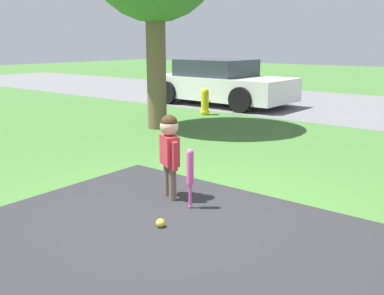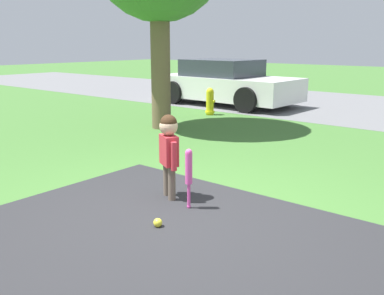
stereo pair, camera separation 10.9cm
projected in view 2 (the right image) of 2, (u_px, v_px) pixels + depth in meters
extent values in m
plane|color=#3D6B2D|center=(186.00, 215.00, 4.32)|extent=(60.00, 60.00, 0.00)
cylinder|color=#6B5B4C|center=(167.00, 179.00, 4.84)|extent=(0.08, 0.08, 0.39)
cylinder|color=#6B5B4C|center=(172.00, 183.00, 4.69)|extent=(0.08, 0.08, 0.39)
cube|color=#BF2D38|center=(169.00, 150.00, 4.68)|extent=(0.29, 0.25, 0.33)
cylinder|color=#BF2D38|center=(164.00, 150.00, 4.83)|extent=(0.06, 0.06, 0.31)
cylinder|color=#BF2D38|center=(174.00, 156.00, 4.54)|extent=(0.06, 0.06, 0.31)
sphere|color=#D8AD8C|center=(169.00, 126.00, 4.62)|extent=(0.20, 0.20, 0.20)
sphere|color=#382314|center=(169.00, 123.00, 4.61)|extent=(0.19, 0.19, 0.19)
sphere|color=#E54CA5|center=(189.00, 206.00, 4.50)|extent=(0.04, 0.04, 0.04)
cylinder|color=#E54CA5|center=(189.00, 196.00, 4.47)|extent=(0.03, 0.03, 0.27)
cylinder|color=#E54CA5|center=(189.00, 168.00, 4.40)|extent=(0.07, 0.07, 0.33)
sphere|color=#E54CA5|center=(189.00, 152.00, 4.36)|extent=(0.07, 0.07, 0.07)
sphere|color=yellow|center=(158.00, 223.00, 4.04)|extent=(0.09, 0.09, 0.09)
cylinder|color=yellow|center=(210.00, 103.00, 10.28)|extent=(0.18, 0.18, 0.56)
sphere|color=yellow|center=(210.00, 91.00, 10.22)|extent=(0.17, 0.17, 0.17)
cylinder|color=yellow|center=(210.00, 112.00, 10.34)|extent=(0.23, 0.23, 0.04)
cylinder|color=yellow|center=(213.00, 101.00, 10.21)|extent=(0.08, 0.06, 0.06)
cube|color=silver|center=(227.00, 87.00, 11.95)|extent=(4.05, 1.90, 0.61)
cube|color=#2D333D|center=(222.00, 68.00, 11.95)|extent=(1.97, 1.62, 0.46)
cylinder|color=black|center=(282.00, 94.00, 11.85)|extent=(0.64, 0.20, 0.64)
cylinder|color=black|center=(246.00, 100.00, 10.54)|extent=(0.64, 0.20, 0.64)
cylinder|color=black|center=(213.00, 88.00, 13.43)|extent=(0.64, 0.20, 0.64)
cylinder|color=black|center=(173.00, 93.00, 12.13)|extent=(0.64, 0.20, 0.64)
cylinder|color=brown|center=(161.00, 62.00, 8.45)|extent=(0.38, 0.38, 2.65)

